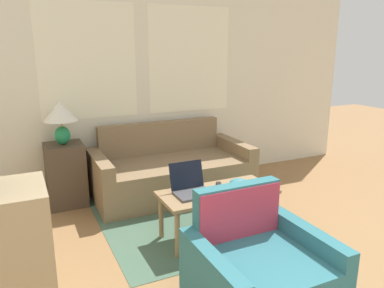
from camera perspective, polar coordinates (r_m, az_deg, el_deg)
wall_back at (r=4.68m, az=-6.77°, el=9.57°), size 6.06×0.06×2.60m
rug at (r=4.05m, az=-0.09°, el=-10.28°), size 1.91×1.98×0.01m
couch at (r=4.50m, az=-3.34°, el=-4.29°), size 1.83×0.90×0.81m
armchair at (r=2.65m, az=9.88°, el=-18.96°), size 0.84×0.74×0.79m
side_table at (r=4.35m, az=-18.66°, el=-4.44°), size 0.40×0.40×0.69m
table_lamp at (r=4.20m, az=-19.39°, el=4.13°), size 0.35×0.35×0.46m
coffee_table at (r=3.44m, az=3.92°, el=-7.95°), size 1.06×0.48×0.44m
laptop at (r=3.34m, az=-0.17°, el=-6.52°), size 0.32×0.31×0.26m
cup_navy at (r=3.33m, az=4.74°, el=-7.06°), size 0.09×0.09×0.08m
snack_bowl at (r=3.53m, az=7.17°, el=-5.90°), size 0.18×0.18×0.07m
tv_remote at (r=3.52m, az=4.17°, el=-6.31°), size 0.10×0.16×0.02m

